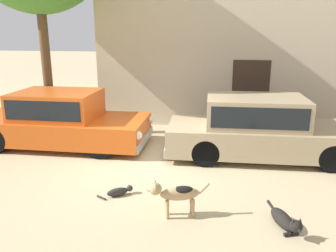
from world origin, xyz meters
TOP-DOWN VIEW (x-y plane):
  - ground_plane at (0.00, 0.00)m, footprint 80.00×80.00m
  - parked_sedan_nearest at (-2.49, 1.13)m, footprint 4.66×1.83m
  - parked_sedan_second at (2.62, 0.98)m, footprint 4.69×1.83m
  - apartment_block at (4.63, 6.71)m, footprint 13.71×6.53m
  - stray_dog_spotted at (2.69, -2.17)m, footprint 0.43×0.99m
  - stray_dog_tan at (0.97, -2.04)m, footprint 1.03×0.37m
  - stray_cat at (-0.14, -1.47)m, footprint 0.62×0.41m

SIDE VIEW (x-z plane):
  - ground_plane at x=0.00m, z-range 0.00..0.00m
  - stray_cat at x=-0.14m, z-range 0.00..0.17m
  - stray_dog_spotted at x=2.69m, z-range -0.04..0.31m
  - stray_dog_tan at x=0.97m, z-range 0.09..0.73m
  - parked_sedan_nearest at x=-2.49m, z-range -0.01..1.42m
  - parked_sedan_second at x=2.62m, z-range 0.00..1.47m
  - apartment_block at x=4.63m, z-range 0.00..7.60m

